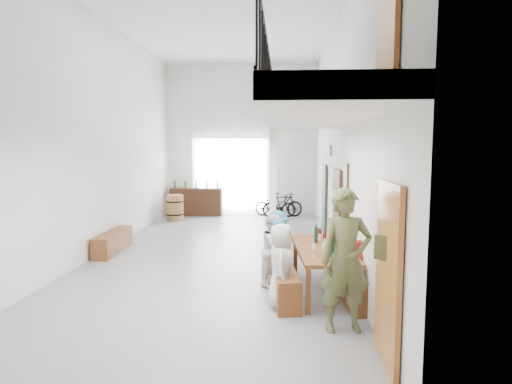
# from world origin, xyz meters

# --- Properties ---
(floor) EXTENTS (12.00, 12.00, 0.00)m
(floor) POSITION_xyz_m (0.00, 0.00, 0.00)
(floor) COLOR gray
(floor) RESTS_ON ground
(room_walls) EXTENTS (12.00, 12.00, 12.00)m
(room_walls) POSITION_xyz_m (0.00, 0.00, 3.55)
(room_walls) COLOR white
(room_walls) RESTS_ON ground
(gateway_portal) EXTENTS (2.80, 0.08, 2.80)m
(gateway_portal) POSITION_xyz_m (-0.40, 5.94, 1.40)
(gateway_portal) COLOR white
(gateway_portal) RESTS_ON ground
(right_wall_decor) EXTENTS (0.07, 8.28, 5.07)m
(right_wall_decor) POSITION_xyz_m (2.70, -1.87, 1.74)
(right_wall_decor) COLOR #A25F26
(right_wall_decor) RESTS_ON ground
(balcony) EXTENTS (1.52, 5.62, 4.00)m
(balcony) POSITION_xyz_m (1.98, -3.13, 2.96)
(balcony) COLOR white
(balcony) RESTS_ON ground
(tasting_table) EXTENTS (1.04, 2.22, 0.79)m
(tasting_table) POSITION_xyz_m (2.20, -2.53, 0.71)
(tasting_table) COLOR brown
(tasting_table) RESTS_ON ground
(bench_inner) EXTENTS (0.64, 2.28, 0.52)m
(bench_inner) POSITION_xyz_m (1.49, -2.51, 0.26)
(bench_inner) COLOR brown
(bench_inner) RESTS_ON ground
(bench_wall) EXTENTS (0.50, 2.21, 0.50)m
(bench_wall) POSITION_xyz_m (2.57, -2.53, 0.25)
(bench_wall) COLOR brown
(bench_wall) RESTS_ON ground
(tableware) EXTENTS (0.54, 1.33, 0.35)m
(tableware) POSITION_xyz_m (2.25, -2.62, 0.92)
(tableware) COLOR black
(tableware) RESTS_ON tasting_table
(side_bench) EXTENTS (0.42, 1.73, 0.48)m
(side_bench) POSITION_xyz_m (-2.50, 0.07, 0.24)
(side_bench) COLOR brown
(side_bench) RESTS_ON ground
(oak_barrel) EXTENTS (0.59, 0.59, 0.87)m
(oak_barrel) POSITION_xyz_m (-2.14, 4.50, 0.44)
(oak_barrel) COLOR olive
(oak_barrel) RESTS_ON ground
(serving_counter) EXTENTS (1.88, 0.53, 0.99)m
(serving_counter) POSITION_xyz_m (-1.63, 5.65, 0.50)
(serving_counter) COLOR #3E2414
(serving_counter) RESTS_ON ground
(counter_bottles) EXTENTS (1.64, 0.12, 0.28)m
(counter_bottles) POSITION_xyz_m (-1.63, 5.62, 1.13)
(counter_bottles) COLOR black
(counter_bottles) RESTS_ON serving_counter
(guest_left_a) EXTENTS (0.46, 0.67, 1.32)m
(guest_left_a) POSITION_xyz_m (1.49, -3.20, 0.66)
(guest_left_a) COLOR silver
(guest_left_a) RESTS_ON ground
(guest_left_b) EXTENTS (0.46, 0.56, 1.31)m
(guest_left_b) POSITION_xyz_m (1.47, -2.69, 0.65)
(guest_left_b) COLOR #25657D
(guest_left_b) RESTS_ON ground
(guest_left_c) EXTENTS (0.69, 0.77, 1.29)m
(guest_left_c) POSITION_xyz_m (1.37, -2.12, 0.65)
(guest_left_c) COLOR silver
(guest_left_c) RESTS_ON ground
(guest_left_d) EXTENTS (0.63, 0.90, 1.28)m
(guest_left_d) POSITION_xyz_m (1.43, -1.58, 0.64)
(guest_left_d) COLOR #25657D
(guest_left_d) RESTS_ON ground
(guest_right_a) EXTENTS (0.44, 0.66, 1.05)m
(guest_right_a) POSITION_xyz_m (2.73, -3.03, 0.52)
(guest_right_a) COLOR #B01F1E
(guest_right_a) RESTS_ON ground
(guest_right_b) EXTENTS (0.48, 1.07, 1.11)m
(guest_right_b) POSITION_xyz_m (2.69, -2.44, 0.56)
(guest_right_b) COLOR black
(guest_right_b) RESTS_ON ground
(guest_right_c) EXTENTS (0.47, 0.57, 1.01)m
(guest_right_c) POSITION_xyz_m (2.69, -1.83, 0.50)
(guest_right_c) COLOR silver
(guest_right_c) RESTS_ON ground
(host_standing) EXTENTS (0.77, 0.57, 1.94)m
(host_standing) POSITION_xyz_m (2.36, -4.01, 0.97)
(host_standing) COLOR #4E512D
(host_standing) RESTS_ON ground
(potted_plant) EXTENTS (0.39, 0.36, 0.37)m
(potted_plant) POSITION_xyz_m (2.45, 0.43, 0.18)
(potted_plant) COLOR #19451A
(potted_plant) RESTS_ON ground
(bicycle_near) EXTENTS (1.60, 0.94, 0.80)m
(bicycle_near) POSITION_xyz_m (1.25, 5.60, 0.40)
(bicycle_near) COLOR black
(bicycle_near) RESTS_ON ground
(bicycle_far) EXTENTS (1.53, 0.84, 0.88)m
(bicycle_far) POSITION_xyz_m (1.52, 5.37, 0.44)
(bicycle_far) COLOR black
(bicycle_far) RESTS_ON ground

